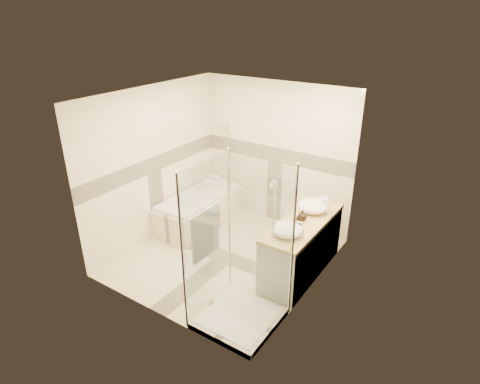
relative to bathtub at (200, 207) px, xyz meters
The scene contains 12 objects.
room 1.57m from the bathtub, 30.53° to the right, with size 2.82×3.02×2.52m.
bathtub is the anchor object (origin of this frame).
vanity 2.18m from the bathtub, ahead, with size 0.58×1.62×0.85m.
shower_enclosure 2.47m from the bathtub, 41.10° to the right, with size 0.96×0.93×2.04m.
vessel_sink_near 2.22m from the bathtub, ahead, with size 0.43×0.43×0.17m, color white.
vessel_sink_far 2.36m from the bathtub, 20.97° to the right, with size 0.40×0.40×0.16m, color white.
faucet_near 2.45m from the bathtub, ahead, with size 0.11×0.03×0.26m.
faucet_far 2.58m from the bathtub, 19.19° to the right, with size 0.11×0.03×0.26m.
amenity_bottle_a 2.27m from the bathtub, 12.03° to the right, with size 0.07×0.08×0.17m, color black.
amenity_bottle_b 2.25m from the bathtub, ahead, with size 0.13×0.13×0.16m, color black.
folded_towels 2.23m from the bathtub, ahead, with size 0.15×0.24×0.08m, color silver.
rolled_towel 0.79m from the bathtub, 105.97° to the left, with size 0.10×0.10×0.22m, color silver.
Camera 1 is at (3.09, -4.25, 3.53)m, focal length 30.00 mm.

